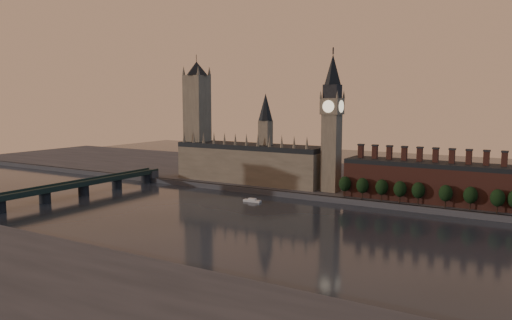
{
  "coord_description": "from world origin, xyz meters",
  "views": [
    {
      "loc": [
        153.26,
        -238.24,
        73.24
      ],
      "look_at": [
        -22.99,
        55.0,
        31.48
      ],
      "focal_mm": 35.0,
      "sensor_mm": 36.0,
      "label": 1
    }
  ],
  "objects_px": {
    "victoria_tower": "(197,115)",
    "westminster_bridge": "(62,189)",
    "big_ben": "(332,121)",
    "river_boat": "(252,200)"
  },
  "relations": [
    {
      "from": "victoria_tower",
      "to": "westminster_bridge",
      "type": "bearing_deg",
      "value": -106.56
    },
    {
      "from": "victoria_tower",
      "to": "big_ben",
      "type": "distance_m",
      "value": 130.12
    },
    {
      "from": "westminster_bridge",
      "to": "river_boat",
      "type": "xyz_separation_m",
      "value": [
        124.8,
        64.43,
        -6.43
      ]
    },
    {
      "from": "victoria_tower",
      "to": "westminster_bridge",
      "type": "distance_m",
      "value": 133.21
    },
    {
      "from": "big_ben",
      "to": "westminster_bridge",
      "type": "bearing_deg",
      "value": -145.67
    },
    {
      "from": "big_ben",
      "to": "westminster_bridge",
      "type": "relative_size",
      "value": 0.54
    },
    {
      "from": "river_boat",
      "to": "westminster_bridge",
      "type": "bearing_deg",
      "value": -156.32
    },
    {
      "from": "big_ben",
      "to": "westminster_bridge",
      "type": "distance_m",
      "value": 205.83
    },
    {
      "from": "victoria_tower",
      "to": "westminster_bridge",
      "type": "relative_size",
      "value": 0.54
    },
    {
      "from": "victoria_tower",
      "to": "river_boat",
      "type": "distance_m",
      "value": 119.47
    }
  ]
}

